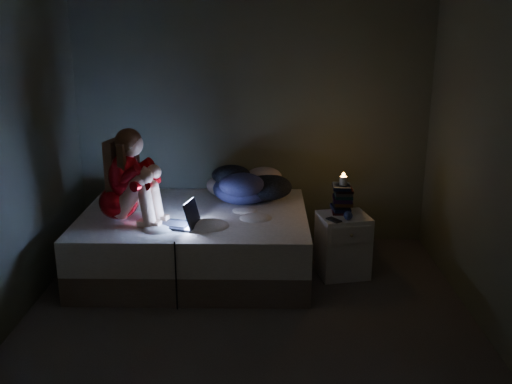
{
  "coord_description": "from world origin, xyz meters",
  "views": [
    {
      "loc": [
        0.13,
        -3.92,
        2.28
      ],
      "look_at": [
        0.05,
        1.0,
        0.8
      ],
      "focal_mm": 40.28,
      "sensor_mm": 36.0,
      "label": 1
    }
  ],
  "objects_px": {
    "woman": "(117,175)",
    "bed": "(195,241)",
    "phone": "(330,219)",
    "candle": "(343,182)",
    "nightstand": "(343,245)",
    "laptop": "(175,212)"
  },
  "relations": [
    {
      "from": "woman",
      "to": "bed",
      "type": "bearing_deg",
      "value": 35.95
    },
    {
      "from": "bed",
      "to": "phone",
      "type": "distance_m",
      "value": 1.29
    },
    {
      "from": "woman",
      "to": "candle",
      "type": "distance_m",
      "value": 2.01
    },
    {
      "from": "phone",
      "to": "nightstand",
      "type": "bearing_deg",
      "value": 16.7
    },
    {
      "from": "bed",
      "to": "candle",
      "type": "distance_m",
      "value": 1.48
    },
    {
      "from": "woman",
      "to": "phone",
      "type": "bearing_deg",
      "value": 15.83
    },
    {
      "from": "bed",
      "to": "nightstand",
      "type": "bearing_deg",
      "value": -3.69
    },
    {
      "from": "laptop",
      "to": "nightstand",
      "type": "height_order",
      "value": "laptop"
    },
    {
      "from": "bed",
      "to": "nightstand",
      "type": "relative_size",
      "value": 3.57
    },
    {
      "from": "nightstand",
      "to": "phone",
      "type": "relative_size",
      "value": 4.14
    },
    {
      "from": "woman",
      "to": "candle",
      "type": "bearing_deg",
      "value": 21.61
    },
    {
      "from": "phone",
      "to": "candle",
      "type": "bearing_deg",
      "value": 33.78
    },
    {
      "from": "laptop",
      "to": "phone",
      "type": "relative_size",
      "value": 2.56
    },
    {
      "from": "candle",
      "to": "phone",
      "type": "bearing_deg",
      "value": -122.16
    },
    {
      "from": "woman",
      "to": "candle",
      "type": "relative_size",
      "value": 10.54
    },
    {
      "from": "bed",
      "to": "nightstand",
      "type": "height_order",
      "value": "nightstand"
    },
    {
      "from": "laptop",
      "to": "candle",
      "type": "distance_m",
      "value": 1.53
    },
    {
      "from": "phone",
      "to": "laptop",
      "type": "bearing_deg",
      "value": 162.85
    },
    {
      "from": "nightstand",
      "to": "candle",
      "type": "distance_m",
      "value": 0.59
    },
    {
      "from": "candle",
      "to": "nightstand",
      "type": "bearing_deg",
      "value": -84.04
    },
    {
      "from": "woman",
      "to": "laptop",
      "type": "xyz_separation_m",
      "value": [
        0.51,
        -0.13,
        -0.3
      ]
    },
    {
      "from": "woman",
      "to": "laptop",
      "type": "bearing_deg",
      "value": 0.96
    }
  ]
}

